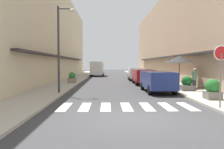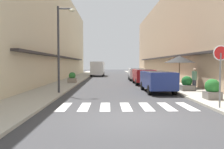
{
  "view_description": "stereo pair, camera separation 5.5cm",
  "coord_description": "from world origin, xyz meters",
  "views": [
    {
      "loc": [
        -0.89,
        -8.33,
        1.98
      ],
      "look_at": [
        -0.49,
        10.53,
        1.13
      ],
      "focal_mm": 37.38,
      "sensor_mm": 36.0,
      "label": 1
    },
    {
      "loc": [
        -0.83,
        -8.33,
        1.98
      ],
      "look_at": [
        -0.49,
        10.53,
        1.13
      ],
      "focal_mm": 37.38,
      "sensor_mm": 36.0,
      "label": 2
    }
  ],
  "objects": [
    {
      "name": "cafe_umbrella",
      "position": [
        4.88,
        10.11,
        2.35
      ],
      "size": [
        2.41,
        2.41,
        2.51
      ],
      "color": "#262626",
      "rests_on": "sidewalk_right"
    },
    {
      "name": "crosswalk",
      "position": [
        -0.0,
        2.35,
        0.01
      ],
      "size": [
        6.15,
        2.2,
        0.01
      ],
      "color": "silver",
      "rests_on": "ground_plane"
    },
    {
      "name": "sidewalk_left",
      "position": [
        -5.02,
        19.83,
        0.06
      ],
      "size": [
        2.7,
        69.42,
        0.12
      ],
      "primitive_type": "cube",
      "color": "#ADA899",
      "rests_on": "ground_plane"
    },
    {
      "name": "planter_corner",
      "position": [
        4.71,
        3.85,
        0.65
      ],
      "size": [
        0.79,
        0.79,
        1.08
      ],
      "color": "slate",
      "rests_on": "sidewalk_right"
    },
    {
      "name": "parked_car_far",
      "position": [
        2.62,
        19.72,
        0.92
      ],
      "size": [
        1.92,
        4.19,
        1.47
      ],
      "color": "silver",
      "rests_on": "ground_plane"
    },
    {
      "name": "delivery_van",
      "position": [
        -2.47,
        29.86,
        1.41
      ],
      "size": [
        2.14,
        5.46,
        2.37
      ],
      "color": "silver",
      "rests_on": "ground_plane"
    },
    {
      "name": "round_street_sign",
      "position": [
        3.94,
        1.45,
        2.15
      ],
      "size": [
        0.65,
        0.07,
        2.65
      ],
      "color": "slate",
      "rests_on": "sidewalk_right"
    },
    {
      "name": "parked_car_near",
      "position": [
        2.62,
        7.84,
        0.92
      ],
      "size": [
        1.83,
        4.46,
        1.47
      ],
      "color": "navy",
      "rests_on": "ground_plane"
    },
    {
      "name": "planter_midblock",
      "position": [
        4.74,
        7.94,
        0.57
      ],
      "size": [
        0.92,
        0.92,
        1.02
      ],
      "color": "slate",
      "rests_on": "sidewalk_right"
    },
    {
      "name": "ground_plane",
      "position": [
        0.0,
        19.83,
        0.0
      ],
      "size": [
        109.09,
        109.09,
        0.0
      ],
      "primitive_type": "plane",
      "color": "#38383A"
    },
    {
      "name": "street_lamp",
      "position": [
        -3.84,
        6.86,
        3.51
      ],
      "size": [
        1.19,
        0.28,
        5.57
      ],
      "color": "#38383D",
      "rests_on": "sidewalk_left"
    },
    {
      "name": "parked_car_mid",
      "position": [
        2.62,
        14.12,
        0.92
      ],
      "size": [
        1.86,
        4.27,
        1.47
      ],
      "color": "maroon",
      "rests_on": "ground_plane"
    },
    {
      "name": "building_row_left",
      "position": [
        -8.87,
        21.31,
        5.8
      ],
      "size": [
        5.5,
        46.63,
        11.6
      ],
      "color": "beige",
      "rests_on": "ground_plane"
    },
    {
      "name": "sidewalk_right",
      "position": [
        5.02,
        19.83,
        0.06
      ],
      "size": [
        2.7,
        69.42,
        0.12
      ],
      "primitive_type": "cube",
      "color": "#ADA899",
      "rests_on": "ground_plane"
    },
    {
      "name": "building_row_right",
      "position": [
        8.87,
        21.31,
        5.41
      ],
      "size": [
        5.5,
        46.63,
        10.82
      ],
      "color": "tan",
      "rests_on": "ground_plane"
    },
    {
      "name": "planter_far",
      "position": [
        -4.37,
        14.87,
        0.6
      ],
      "size": [
        0.81,
        0.81,
        1.05
      ],
      "color": "gray",
      "rests_on": "sidewalk_left"
    },
    {
      "name": "pedestrian_walking_near",
      "position": [
        5.17,
        7.64,
        0.94
      ],
      "size": [
        0.34,
        0.34,
        1.58
      ],
      "rotation": [
        0.0,
        0.0,
        5.83
      ],
      "color": "#282B33",
      "rests_on": "sidewalk_right"
    }
  ]
}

